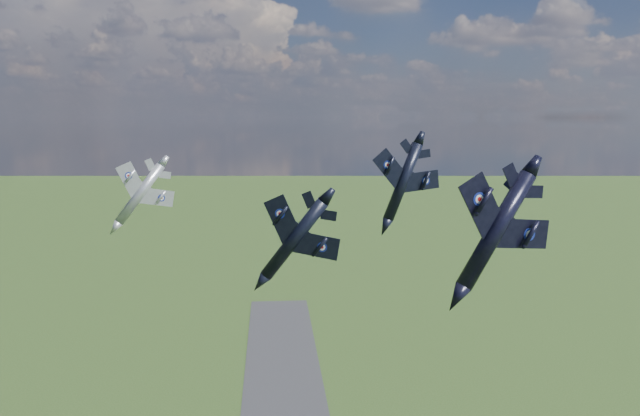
{
  "coord_description": "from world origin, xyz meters",
  "views": [
    {
      "loc": [
        -3.84,
        -58.17,
        92.69
      ],
      "look_at": [
        2.13,
        16.04,
        81.87
      ],
      "focal_mm": 35.0,
      "sensor_mm": 36.0,
      "label": 1
    }
  ],
  "objects_px": {
    "jet_right_navy": "(496,230)",
    "jet_left_silver": "(140,194)",
    "jet_lead_navy": "(294,239)",
    "jet_high_navy": "(403,182)"
  },
  "relations": [
    {
      "from": "jet_high_navy",
      "to": "jet_lead_navy",
      "type": "bearing_deg",
      "value": -148.83
    },
    {
      "from": "jet_lead_navy",
      "to": "jet_left_silver",
      "type": "xyz_separation_m",
      "value": [
        -20.45,
        14.49,
        3.78
      ]
    },
    {
      "from": "jet_right_navy",
      "to": "jet_left_silver",
      "type": "height_order",
      "value": "jet_right_navy"
    },
    {
      "from": "jet_lead_navy",
      "to": "jet_left_silver",
      "type": "distance_m",
      "value": 25.35
    },
    {
      "from": "jet_lead_navy",
      "to": "jet_high_navy",
      "type": "bearing_deg",
      "value": 55.08
    },
    {
      "from": "jet_left_silver",
      "to": "jet_right_navy",
      "type": "bearing_deg",
      "value": -55.16
    },
    {
      "from": "jet_right_navy",
      "to": "jet_lead_navy",
      "type": "bearing_deg",
      "value": 121.16
    },
    {
      "from": "jet_right_navy",
      "to": "jet_left_silver",
      "type": "relative_size",
      "value": 1.23
    },
    {
      "from": "jet_lead_navy",
      "to": "jet_left_silver",
      "type": "relative_size",
      "value": 1.18
    },
    {
      "from": "jet_lead_navy",
      "to": "jet_right_navy",
      "type": "distance_m",
      "value": 25.09
    }
  ]
}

